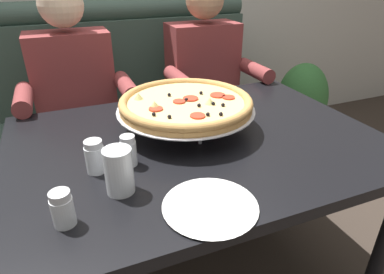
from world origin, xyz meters
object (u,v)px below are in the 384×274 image
(booth_bench, at_px, (140,122))
(shaker_pepper_flakes, at_px, (63,211))
(plate_near_left, at_px, (210,204))
(diner_right, at_px, (210,81))
(shaker_oregano, at_px, (129,153))
(diner_left, at_px, (77,99))
(dining_table, at_px, (198,157))
(pizza, at_px, (186,104))
(shaker_parmesan, at_px, (95,159))
(drinking_glass, at_px, (119,174))
(potted_plant, at_px, (301,105))

(booth_bench, xyz_separation_m, shaker_pepper_flakes, (-0.48, -1.24, 0.38))
(plate_near_left, bearing_deg, diner_right, 64.97)
(shaker_pepper_flakes, relative_size, plate_near_left, 0.37)
(shaker_oregano, bearing_deg, diner_left, 97.21)
(diner_right, relative_size, plate_near_left, 5.00)
(dining_table, relative_size, pizza, 2.56)
(diner_left, bearing_deg, dining_table, -61.64)
(diner_right, bearing_deg, shaker_parmesan, -134.23)
(booth_bench, bearing_deg, pizza, -90.51)
(shaker_parmesan, relative_size, drinking_glass, 0.79)
(diner_left, xyz_separation_m, shaker_oregano, (0.10, -0.76, 0.07))
(shaker_oregano, height_order, potted_plant, shaker_oregano)
(shaker_parmesan, relative_size, potted_plant, 0.15)
(diner_right, height_order, shaker_pepper_flakes, diner_right)
(diner_left, relative_size, diner_right, 1.00)
(booth_bench, bearing_deg, potted_plant, -6.36)
(pizza, height_order, shaker_pepper_flakes, pizza)
(plate_near_left, bearing_deg, shaker_parmesan, 130.78)
(shaker_pepper_flakes, xyz_separation_m, potted_plant, (1.67, 1.11, -0.39))
(drinking_glass, relative_size, potted_plant, 0.19)
(booth_bench, distance_m, potted_plant, 1.19)
(diner_right, xyz_separation_m, pizza, (-0.38, -0.58, 0.13))
(plate_near_left, relative_size, potted_plant, 0.36)
(shaker_pepper_flakes, distance_m, shaker_parmesan, 0.24)
(diner_right, xyz_separation_m, potted_plant, (0.82, 0.13, -0.32))
(diner_left, relative_size, shaker_parmesan, 12.08)
(shaker_parmesan, xyz_separation_m, plate_near_left, (0.25, -0.29, -0.03))
(booth_bench, xyz_separation_m, shaker_oregano, (-0.27, -1.03, 0.39))
(diner_right, xyz_separation_m, shaker_oregano, (-0.64, -0.76, 0.07))
(diner_right, distance_m, potted_plant, 0.89)
(booth_bench, distance_m, shaker_parmesan, 1.16)
(diner_left, bearing_deg, potted_plant, 4.93)
(shaker_parmesan, height_order, shaker_oregano, shaker_parmesan)
(shaker_oregano, distance_m, plate_near_left, 0.33)
(dining_table, distance_m, pizza, 0.21)
(booth_bench, relative_size, pizza, 3.13)
(diner_left, xyz_separation_m, diner_right, (0.74, 0.00, 0.00))
(diner_left, bearing_deg, shaker_pepper_flakes, -96.54)
(pizza, bearing_deg, booth_bench, 89.49)
(diner_left, distance_m, potted_plant, 1.59)
(shaker_parmesan, xyz_separation_m, potted_plant, (1.56, 0.90, -0.40))
(booth_bench, height_order, shaker_oregano, booth_bench)
(pizza, bearing_deg, dining_table, -85.65)
(dining_table, height_order, shaker_oregano, shaker_oregano)
(dining_table, relative_size, shaker_oregano, 13.19)
(booth_bench, xyz_separation_m, potted_plant, (1.19, -0.13, -0.01))
(shaker_oregano, bearing_deg, plate_near_left, -62.95)
(plate_near_left, relative_size, drinking_glass, 1.90)
(pizza, height_order, shaker_parmesan, pizza)
(dining_table, bearing_deg, diner_left, 118.36)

